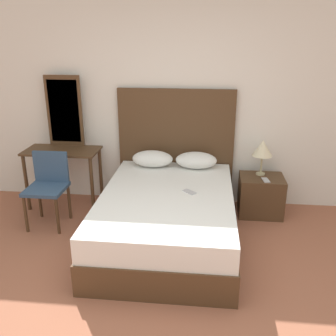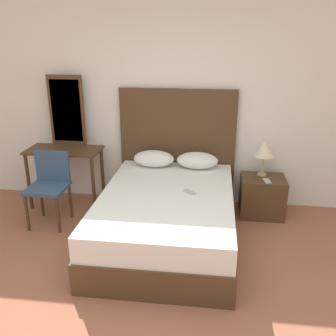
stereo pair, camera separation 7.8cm
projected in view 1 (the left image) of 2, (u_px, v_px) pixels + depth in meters
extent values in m
plane|color=#9E5B42|center=(151.00, 331.00, 2.86)|extent=(16.00, 16.00, 0.00)
cube|color=white|center=(179.00, 100.00, 4.68)|extent=(10.00, 0.06, 2.70)
cube|color=#4C331E|center=(167.00, 228.00, 4.05)|extent=(1.40, 2.04, 0.31)
cube|color=white|center=(167.00, 204.00, 3.95)|extent=(1.37, 2.00, 0.25)
cube|color=#4C331E|center=(176.00, 147.00, 4.82)|extent=(1.47, 0.05, 1.50)
ellipsoid|color=white|center=(153.00, 159.00, 4.67)|extent=(0.51, 0.30, 0.20)
ellipsoid|color=white|center=(196.00, 160.00, 4.61)|extent=(0.51, 0.30, 0.20)
cube|color=#B7B7BC|center=(189.00, 192.00, 3.94)|extent=(0.16, 0.15, 0.01)
cube|color=#4C331E|center=(261.00, 195.00, 4.63)|extent=(0.53, 0.43, 0.49)
cylinder|color=tan|center=(260.00, 174.00, 4.62)|extent=(0.11, 0.11, 0.02)
cylinder|color=tan|center=(261.00, 164.00, 4.58)|extent=(0.02, 0.02, 0.23)
cone|color=beige|center=(263.00, 148.00, 4.51)|extent=(0.24, 0.24, 0.19)
cube|color=#B7B7BC|center=(266.00, 180.00, 4.44)|extent=(0.09, 0.16, 0.01)
cube|color=#4C331E|center=(62.00, 151.00, 4.70)|extent=(0.93, 0.47, 0.02)
cylinder|color=#4C331E|center=(26.00, 183.00, 4.69)|extent=(0.04, 0.04, 0.73)
cylinder|color=#4C331E|center=(92.00, 186.00, 4.61)|extent=(0.04, 0.04, 0.73)
cylinder|color=#4C331E|center=(40.00, 172.00, 5.05)|extent=(0.04, 0.04, 0.73)
cylinder|color=#4C331E|center=(101.00, 174.00, 4.97)|extent=(0.04, 0.04, 0.73)
cube|color=#4C331E|center=(64.00, 111.00, 4.74)|extent=(0.45, 0.03, 0.90)
cube|color=#B2BCC6|center=(64.00, 111.00, 4.73)|extent=(0.39, 0.01, 0.79)
cube|color=#334C6B|center=(46.00, 189.00, 4.28)|extent=(0.43, 0.43, 0.04)
cube|color=#334C6B|center=(51.00, 166.00, 4.39)|extent=(0.41, 0.04, 0.37)
cylinder|color=#4C331E|center=(26.00, 214.00, 4.20)|extent=(0.04, 0.04, 0.44)
cylinder|color=#4C331E|center=(57.00, 216.00, 4.17)|extent=(0.04, 0.04, 0.44)
cylinder|color=#4C331E|center=(40.00, 200.00, 4.55)|extent=(0.04, 0.04, 0.44)
cylinder|color=#4C331E|center=(69.00, 202.00, 4.51)|extent=(0.04, 0.04, 0.44)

